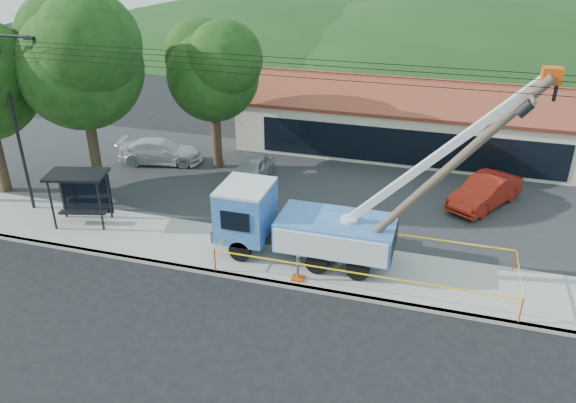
% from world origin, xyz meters
% --- Properties ---
extents(ground, '(120.00, 120.00, 0.00)m').
position_xyz_m(ground, '(0.00, 0.00, 0.00)').
color(ground, black).
rests_on(ground, ground).
extents(curb, '(60.00, 0.25, 0.15)m').
position_xyz_m(curb, '(0.00, 2.10, 0.07)').
color(curb, '#A09D96').
rests_on(curb, ground).
extents(sidewalk, '(60.00, 4.00, 0.15)m').
position_xyz_m(sidewalk, '(0.00, 4.00, 0.07)').
color(sidewalk, '#A09D96').
rests_on(sidewalk, ground).
extents(parking_lot, '(60.00, 12.00, 0.10)m').
position_xyz_m(parking_lot, '(0.00, 12.00, 0.05)').
color(parking_lot, '#28282B').
rests_on(parking_lot, ground).
extents(strip_mall, '(22.50, 8.53, 4.67)m').
position_xyz_m(strip_mall, '(4.00, 19.98, 1.88)').
color(strip_mall, '#C4B29B').
rests_on(strip_mall, ground).
extents(streetlight, '(2.13, 0.22, 9.00)m').
position_xyz_m(streetlight, '(-13.78, 5.00, 5.30)').
color(streetlight, black).
rests_on(streetlight, ground).
extents(tree_west_near, '(7.56, 6.72, 10.80)m').
position_xyz_m(tree_west_near, '(-12.00, 8.00, 7.52)').
color(tree_west_near, '#332316').
rests_on(tree_west_near, ground).
extents(tree_lot, '(6.30, 5.60, 8.94)m').
position_xyz_m(tree_lot, '(-7.00, 13.00, 6.21)').
color(tree_lot, '#332316').
rests_on(tree_lot, ground).
extents(hill_west, '(78.40, 56.00, 28.00)m').
position_xyz_m(hill_west, '(-15.00, 55.00, 0.00)').
color(hill_west, '#173613').
rests_on(hill_west, ground).
extents(hill_center, '(89.60, 64.00, 32.00)m').
position_xyz_m(hill_center, '(10.00, 55.00, 0.00)').
color(hill_center, '#173613').
rests_on(hill_center, ground).
extents(utility_truck, '(12.75, 4.15, 8.95)m').
position_xyz_m(utility_truck, '(0.60, 4.38, 1.82)').
color(utility_truck, black).
rests_on(utility_truck, ground).
extents(leaning_pole, '(7.28, 1.92, 8.90)m').
position_xyz_m(leaning_pole, '(6.11, 3.85, 4.93)').
color(leaning_pole, '#4E4232').
rests_on(leaning_pole, ground).
extents(bus_shelter, '(3.08, 2.32, 2.65)m').
position_xyz_m(bus_shelter, '(-10.49, 4.46, 2.10)').
color(bus_shelter, black).
rests_on(bus_shelter, ground).
extents(caution_tape, '(12.19, 3.63, 1.05)m').
position_xyz_m(caution_tape, '(3.50, 3.94, 0.94)').
color(caution_tape, '#D2450B').
rests_on(caution_tape, ground).
extents(car_silver, '(1.77, 4.19, 1.42)m').
position_xyz_m(car_silver, '(-4.29, 11.54, 0.00)').
color(car_silver, '#A8A9AF').
rests_on(car_silver, ground).
extents(car_red, '(3.95, 5.02, 1.60)m').
position_xyz_m(car_red, '(8.45, 12.02, 0.00)').
color(car_red, '#AB1E11').
rests_on(car_red, ground).
extents(car_white, '(5.40, 3.09, 1.48)m').
position_xyz_m(car_white, '(-10.65, 12.62, 0.00)').
color(car_white, silver).
rests_on(car_white, ground).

